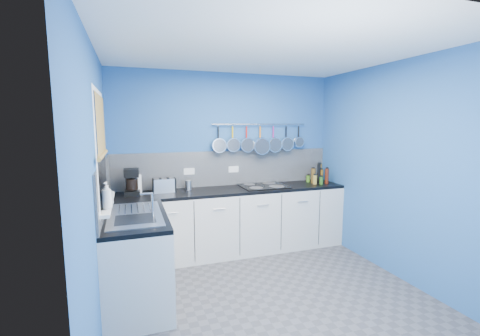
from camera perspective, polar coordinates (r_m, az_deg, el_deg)
floor at (r=3.70m, az=4.83°, el=-21.25°), size 3.20×3.00×0.02m
ceiling at (r=3.32m, az=5.37°, el=20.35°), size 3.20×3.00×0.02m
wall_back at (r=4.69m, az=-2.44°, el=1.23°), size 3.20×0.02×2.50m
wall_front at (r=2.03m, az=22.85°, el=-8.19°), size 3.20×0.02×2.50m
wall_left at (r=3.02m, az=-24.13°, el=-3.15°), size 0.02×3.00×2.50m
wall_right at (r=4.20m, az=25.60°, el=-0.32°), size 0.02×3.00×2.50m
backsplash_back at (r=4.68m, az=-2.35°, el=-0.02°), size 3.20×0.02×0.50m
backsplash_left at (r=3.62m, az=-22.87°, el=-2.95°), size 0.02×1.80×0.50m
cabinet_run_back at (r=4.57m, az=-1.26°, el=-9.48°), size 3.20×0.60×0.86m
worktop_back at (r=4.45m, az=-1.27°, el=-3.94°), size 3.20×0.60×0.04m
cabinet_run_left at (r=3.53m, az=-17.72°, el=-15.21°), size 0.60×1.20×0.86m
worktop_left at (r=3.38m, az=-18.04°, el=-8.16°), size 0.60×1.20×0.04m
window_frame at (r=3.27m, az=-23.36°, el=3.00°), size 0.01×1.00×1.10m
window_glass at (r=3.27m, az=-23.27°, el=3.01°), size 0.01×0.90×1.00m
bamboo_blind at (r=3.26m, az=-23.34°, el=6.95°), size 0.01×0.90×0.55m
window_sill at (r=3.35m, az=-22.45°, el=-5.78°), size 0.10×0.98×0.03m
sink_unit at (r=3.37m, az=-18.06°, el=-7.77°), size 0.50×0.95×0.01m
mixer_tap at (r=3.17m, az=-15.19°, el=-6.29°), size 0.12×0.08×0.26m
socket_left at (r=4.55m, az=-8.97°, el=-0.60°), size 0.15×0.01×0.09m
socket_right at (r=4.70m, az=-1.14°, el=-0.23°), size 0.15×0.01×0.09m
pot_rail at (r=4.77m, az=3.56°, el=7.71°), size 1.45×0.02×0.02m
soap_bottle_a at (r=3.04m, az=-22.52°, el=-4.52°), size 0.11×0.11×0.24m
soap_bottle_b at (r=3.26m, az=-22.26°, el=-4.32°), size 0.09×0.10×0.17m
paper_towel at (r=4.33m, az=-17.68°, el=-2.75°), size 0.11×0.11×0.24m
coffee_maker at (r=4.24m, az=-18.56°, el=-2.38°), size 0.19×0.21×0.33m
toaster at (r=4.34m, az=-13.24°, el=-3.00°), size 0.28×0.17×0.18m
canister at (r=4.42m, az=-9.13°, el=-3.00°), size 0.11×0.11×0.13m
hob at (r=4.65m, az=4.05°, el=-3.13°), size 0.65×0.57×0.01m
pan_0 at (r=4.56m, az=-3.85°, el=5.22°), size 0.21×0.10×0.40m
pan_1 at (r=4.62m, az=-1.30°, el=5.29°), size 0.20×0.08×0.39m
pan_2 at (r=4.69m, az=1.18°, el=5.26°), size 0.21×0.08×0.40m
pan_3 at (r=4.76m, az=3.58°, el=5.05°), size 0.25×0.11×0.44m
pan_4 at (r=4.85m, az=5.90°, el=5.24°), size 0.22×0.10×0.41m
pan_5 at (r=4.94m, az=8.14°, el=5.35°), size 0.21×0.09×0.40m
pan_6 at (r=5.04m, az=10.30°, el=5.62°), size 0.16×0.07×0.35m
condiment_0 at (r=5.16m, az=13.87°, el=-0.80°), size 0.07×0.07×0.27m
condiment_1 at (r=5.11m, az=12.84°, el=-1.71°), size 0.06×0.06×0.12m
condiment_2 at (r=5.06m, az=11.94°, el=-1.86°), size 0.06×0.06×0.10m
condiment_3 at (r=5.08m, az=14.16°, el=-1.36°), size 0.05×0.05×0.20m
condiment_4 at (r=5.02m, az=13.73°, el=-0.90°), size 0.05×0.05×0.29m
condiment_5 at (r=4.99m, az=12.81°, el=-1.33°), size 0.07×0.07×0.22m
condiment_6 at (r=4.97m, az=15.07°, el=-1.40°), size 0.06×0.06×0.23m
condiment_7 at (r=4.92m, az=14.15°, el=-2.15°), size 0.06×0.06×0.11m
condiment_8 at (r=4.91m, az=13.08°, el=-2.02°), size 0.06×0.06×0.13m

